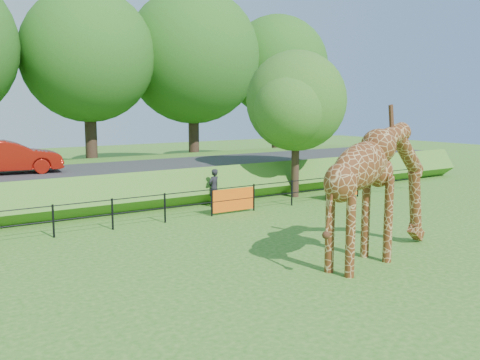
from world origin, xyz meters
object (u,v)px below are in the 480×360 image
at_px(car_red, 9,157).
at_px(tree_east, 297,105).
at_px(giraffe, 381,192).
at_px(visitor, 214,188).

bearing_deg(car_red, tree_east, -105.32).
height_order(giraffe, tree_east, tree_east).
height_order(car_red, visitor, car_red).
distance_m(giraffe, visitor, 9.31).
relative_size(giraffe, car_red, 1.26).
bearing_deg(giraffe, car_red, 104.14).
xyz_separation_m(giraffe, tree_east, (4.62, 9.15, 2.37)).
relative_size(visitor, tree_east, 0.24).
distance_m(visitor, tree_east, 5.65).
bearing_deg(car_red, giraffe, -146.31).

